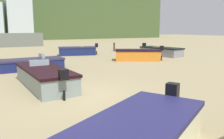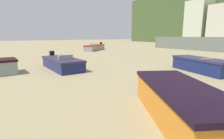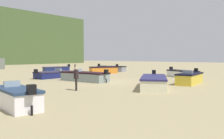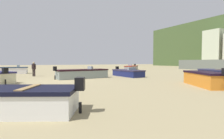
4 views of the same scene
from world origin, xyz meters
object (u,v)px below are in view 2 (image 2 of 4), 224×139
(boat_navy_4, at_px, (201,65))
(boat_orange_5, at_px, (181,103))
(boat_navy_1, at_px, (62,63))
(boat_grey_2, at_px, (95,47))

(boat_navy_4, bearing_deg, boat_orange_5, -140.56)
(boat_navy_4, height_order, boat_orange_5, boat_orange_5)
(boat_navy_1, relative_size, boat_grey_2, 0.90)
(boat_navy_1, height_order, boat_grey_2, boat_grey_2)
(boat_grey_2, distance_m, boat_navy_4, 18.09)
(boat_grey_2, distance_m, boat_orange_5, 22.70)
(boat_navy_1, distance_m, boat_grey_2, 15.14)
(boat_navy_4, xyz_separation_m, boat_orange_5, (3.09, -6.45, 0.04))
(boat_orange_5, bearing_deg, boat_navy_1, 121.61)
(boat_grey_2, xyz_separation_m, boat_navy_4, (17.98, -1.98, 0.01))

